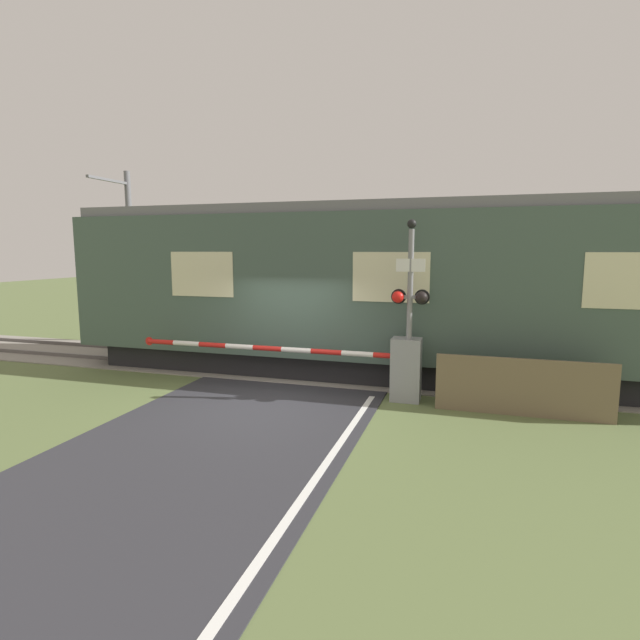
# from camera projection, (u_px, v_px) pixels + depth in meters

# --- Properties ---
(ground_plane) EXTENTS (80.00, 80.00, 0.00)m
(ground_plane) POSITION_uv_depth(u_px,v_px,m) (266.00, 403.00, 10.19)
(ground_plane) COLOR #5B6B3D
(track_bed) EXTENTS (36.00, 3.20, 0.13)m
(track_bed) POSITION_uv_depth(u_px,v_px,m) (311.00, 368.00, 13.06)
(track_bed) COLOR gray
(track_bed) RESTS_ON ground_plane
(train) EXTENTS (16.51, 3.00, 4.18)m
(train) POSITION_uv_depth(u_px,v_px,m) (400.00, 290.00, 12.11)
(train) COLOR black
(train) RESTS_ON ground_plane
(crossing_barrier) EXTENTS (6.54, 0.44, 1.31)m
(crossing_barrier) POSITION_uv_depth(u_px,v_px,m) (380.00, 365.00, 10.40)
(crossing_barrier) COLOR gray
(crossing_barrier) RESTS_ON ground_plane
(signal_post) EXTENTS (0.77, 0.26, 3.69)m
(signal_post) POSITION_uv_depth(u_px,v_px,m) (410.00, 301.00, 9.91)
(signal_post) COLOR gray
(signal_post) RESTS_ON ground_plane
(catenary_pole) EXTENTS (0.20, 1.90, 5.65)m
(catenary_pole) POSITION_uv_depth(u_px,v_px,m) (130.00, 254.00, 16.58)
(catenary_pole) COLOR slate
(catenary_pole) RESTS_ON ground_plane
(roadside_fence) EXTENTS (3.18, 0.06, 1.10)m
(roadside_fence) POSITION_uv_depth(u_px,v_px,m) (523.00, 388.00, 9.30)
(roadside_fence) COLOR #726047
(roadside_fence) RESTS_ON ground_plane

